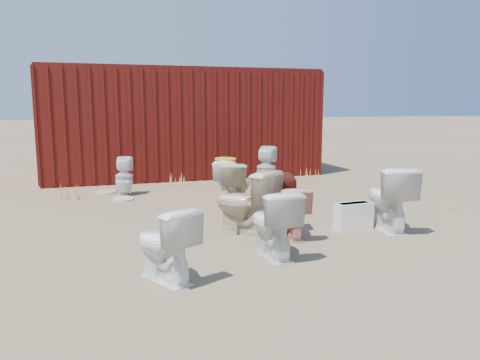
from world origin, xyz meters
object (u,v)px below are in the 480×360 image
object	(u,v)px
toilet_front_a	(164,244)
toilet_back_yellowlid	(225,180)
toilet_front_pink	(291,212)
toilet_back_beige_right	(237,185)
toilet_back_a	(124,176)
toilet_front_maroon	(284,203)
loose_tank	(353,216)
toilet_front_e	(389,198)
toilet_front_c	(273,223)
shipping_container	(181,123)
toilet_back_beige_left	(245,203)
toilet_back_e	(266,168)

from	to	relation	value
toilet_front_a	toilet_back_yellowlid	distance (m)	3.70
toilet_front_a	toilet_front_pink	size ratio (longest dim) A/B	1.09
toilet_front_pink	toilet_back_beige_right	world-z (taller)	toilet_back_beige_right
toilet_front_pink	toilet_front_a	bearing A→B (deg)	36.96
toilet_back_a	toilet_back_beige_right	bearing A→B (deg)	150.07
toilet_front_a	toilet_back_beige_right	xyz separation A→B (m)	(1.56, 2.83, 0.01)
toilet_back_a	toilet_back_beige_right	distance (m)	2.23
toilet_front_maroon	loose_tank	world-z (taller)	toilet_front_maroon
toilet_front_e	toilet_front_c	bearing A→B (deg)	28.60
toilet_front_e	toilet_back_beige_right	size ratio (longest dim) A/B	1.17
toilet_front_c	loose_tank	world-z (taller)	toilet_front_c
shipping_container	toilet_front_pink	world-z (taller)	shipping_container
toilet_back_beige_left	toilet_front_e	bearing A→B (deg)	136.14
toilet_back_a	toilet_back_e	distance (m)	2.66
toilet_back_a	toilet_front_pink	bearing A→B (deg)	130.11
toilet_back_beige_right	toilet_back_e	size ratio (longest dim) A/B	0.88
toilet_front_a	toilet_front_c	xyz separation A→B (m)	(1.20, 0.34, 0.02)
toilet_front_a	toilet_back_e	distance (m)	4.94
toilet_front_pink	loose_tank	distance (m)	0.96
toilet_back_beige_left	toilet_back_beige_right	bearing A→B (deg)	-139.33
toilet_front_e	toilet_back_yellowlid	xyz separation A→B (m)	(-1.50, 2.45, -0.07)
toilet_front_maroon	toilet_back_e	bearing A→B (deg)	-102.45
toilet_front_c	toilet_back_beige_right	size ratio (longest dim) A/B	1.02
toilet_front_pink	toilet_back_e	distance (m)	3.37
toilet_front_a	loose_tank	distance (m)	2.84
toilet_front_a	toilet_back_a	world-z (taller)	toilet_front_a
toilet_front_a	toilet_back_yellowlid	xyz separation A→B (m)	(1.52, 3.37, -0.00)
toilet_back_e	toilet_front_maroon	bearing A→B (deg)	107.41
toilet_back_e	loose_tank	distance (m)	3.13
toilet_front_c	toilet_back_yellowlid	bearing A→B (deg)	-98.16
toilet_back_a	toilet_back_beige_right	xyz separation A→B (m)	(1.65, -1.51, 0.01)
toilet_front_pink	toilet_back_beige_right	xyz separation A→B (m)	(-0.11, 1.86, 0.04)
loose_tank	toilet_back_yellowlid	bearing A→B (deg)	111.00
toilet_front_c	toilet_back_beige_right	xyz separation A→B (m)	(0.37, 2.49, -0.01)
toilet_front_maroon	toilet_back_beige_left	world-z (taller)	toilet_back_beige_left
toilet_front_pink	toilet_front_c	world-z (taller)	toilet_front_c
toilet_front_c	toilet_front_a	bearing A→B (deg)	13.87
toilet_front_pink	toilet_back_a	bearing A→B (deg)	-55.47
shipping_container	toilet_back_beige_right	distance (m)	3.99
toilet_front_maroon	toilet_front_e	bearing A→B (deg)	173.33
toilet_front_e	toilet_back_beige_left	bearing A→B (deg)	2.79
toilet_back_a	toilet_back_yellowlid	distance (m)	1.88
toilet_front_a	toilet_front_e	world-z (taller)	toilet_front_e
shipping_container	toilet_front_a	bearing A→B (deg)	-101.69
toilet_back_a	toilet_front_c	bearing A→B (deg)	120.28
shipping_container	toilet_back_yellowlid	xyz separation A→B (m)	(0.13, -3.36, -0.85)
shipping_container	toilet_front_e	bearing A→B (deg)	-74.32
toilet_front_pink	toilet_back_beige_right	size ratio (longest dim) A/B	0.90
shipping_container	toilet_front_e	size ratio (longest dim) A/B	7.10
shipping_container	toilet_front_a	xyz separation A→B (m)	(-1.39, -6.73, -0.85)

